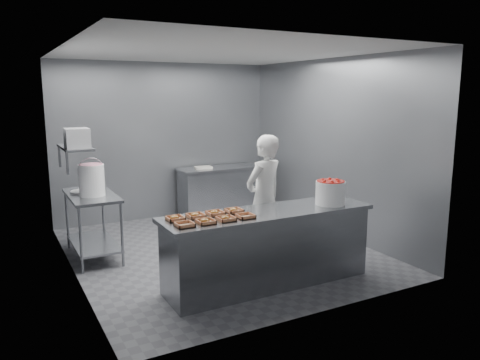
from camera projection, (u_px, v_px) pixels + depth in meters
name	position (u px, v px, depth m)	size (l,w,h in m)	color
floor	(219.00, 251.00, 6.81)	(4.50, 4.50, 0.00)	#4C4C51
ceiling	(218.00, 52.00, 6.29)	(4.50, 4.50, 0.00)	white
wall_back	(165.00, 141.00, 8.50)	(4.00, 0.04, 2.80)	slate
wall_left	(69.00, 166.00, 5.62)	(0.04, 4.50, 2.80)	slate
wall_right	(331.00, 148.00, 7.48)	(0.04, 4.50, 2.80)	slate
service_counter	(268.00, 247.00, 5.55)	(2.60, 0.70, 0.90)	slate
prep_table	(92.00, 216.00, 6.45)	(0.60, 1.20, 0.90)	slate
back_counter	(218.00, 191.00, 8.79)	(1.50, 0.60, 0.90)	slate
wall_shelf	(75.00, 147.00, 6.20)	(0.35, 0.90, 0.03)	slate
tray_0	(185.00, 224.00, 4.84)	(0.19, 0.18, 0.04)	tan
tray_1	(205.00, 221.00, 4.95)	(0.19, 0.18, 0.06)	tan
tray_2	(226.00, 218.00, 5.06)	(0.19, 0.18, 0.06)	tan
tray_3	(245.00, 216.00, 5.17)	(0.19, 0.18, 0.04)	tan
tray_4	(175.00, 218.00, 5.07)	(0.19, 0.18, 0.06)	tan
tray_5	(196.00, 215.00, 5.18)	(0.19, 0.18, 0.06)	tan
tray_6	(215.00, 213.00, 5.29)	(0.19, 0.18, 0.06)	tan
tray_7	(234.00, 210.00, 5.40)	(0.19, 0.18, 0.06)	tan
worker	(264.00, 199.00, 6.29)	(0.63, 0.41, 1.72)	white
strawberry_tub	(330.00, 192.00, 5.77)	(0.36, 0.36, 0.30)	white
glaze_bucket	(92.00, 179.00, 6.25)	(0.35, 0.34, 0.52)	white
bucket_lid	(83.00, 192.00, 6.48)	(0.35, 0.35, 0.03)	white
rag	(84.00, 191.00, 6.51)	(0.14, 0.12, 0.02)	#CCB28C
appliance	(77.00, 138.00, 6.00)	(0.29, 0.34, 0.25)	gray
paper_stack	(203.00, 167.00, 8.56)	(0.30, 0.22, 0.04)	silver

